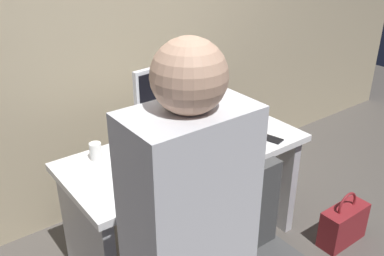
{
  "coord_description": "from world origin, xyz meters",
  "views": [
    {
      "loc": [
        -1.27,
        -1.74,
        1.92
      ],
      "look_at": [
        0.0,
        -0.05,
        0.88
      ],
      "focal_mm": 40.1,
      "sensor_mm": 36.0,
      "label": 1
    }
  ],
  "objects": [
    {
      "name": "handbag",
      "position": [
        0.85,
        -0.55,
        0.14
      ],
      "size": [
        0.34,
        0.14,
        0.38
      ],
      "color": "maroon",
      "rests_on": "ground"
    },
    {
      "name": "cell_phone",
      "position": [
        0.47,
        -0.21,
        0.74
      ],
      "size": [
        0.1,
        0.16,
        0.01
      ],
      "primitive_type": "cube",
      "rotation": [
        0.0,
        0.0,
        0.26
      ],
      "color": "black",
      "rests_on": "desk"
    },
    {
      "name": "cup_by_monitor",
      "position": [
        -0.47,
        0.2,
        0.78
      ],
      "size": [
        0.06,
        0.06,
        0.1
      ],
      "primitive_type": "cylinder",
      "color": "white",
      "rests_on": "desk"
    },
    {
      "name": "mouse",
      "position": [
        0.29,
        -0.12,
        0.75
      ],
      "size": [
        0.06,
        0.1,
        0.03
      ],
      "primitive_type": "ellipsoid",
      "color": "black",
      "rests_on": "desk"
    },
    {
      "name": "ground_plane",
      "position": [
        0.0,
        0.0,
        0.0
      ],
      "size": [
        9.0,
        9.0,
        0.0
      ],
      "primitive_type": "plane",
      "color": "#4C4742"
    },
    {
      "name": "book_stack",
      "position": [
        0.46,
        0.08,
        0.81
      ],
      "size": [
        0.24,
        0.18,
        0.14
      ],
      "color": "red",
      "rests_on": "desk"
    },
    {
      "name": "cup_near_keyboard",
      "position": [
        -0.43,
        -0.16,
        0.78
      ],
      "size": [
        0.07,
        0.07,
        0.1
      ],
      "primitive_type": "cylinder",
      "color": "white",
      "rests_on": "desk"
    },
    {
      "name": "keyboard",
      "position": [
        -0.02,
        -0.12,
        0.74
      ],
      "size": [
        0.43,
        0.14,
        0.02
      ],
      "primitive_type": "cube",
      "rotation": [
        0.0,
        0.0,
        -0.02
      ],
      "color": "white",
      "rests_on": "desk"
    },
    {
      "name": "desk",
      "position": [
        0.0,
        0.0,
        0.51
      ],
      "size": [
        1.42,
        0.64,
        0.73
      ],
      "color": "white",
      "rests_on": "ground"
    },
    {
      "name": "monitor",
      "position": [
        0.05,
        0.19,
        0.99
      ],
      "size": [
        0.54,
        0.16,
        0.46
      ],
      "color": "silver",
      "rests_on": "desk"
    }
  ]
}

